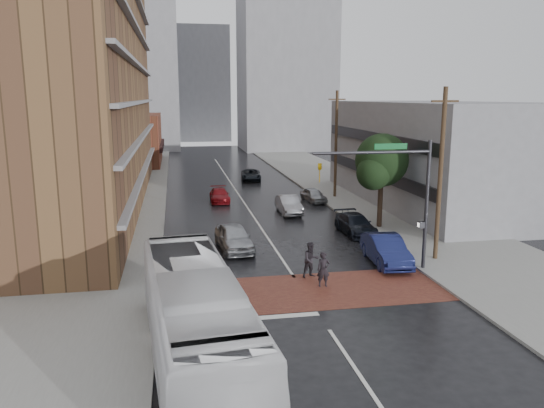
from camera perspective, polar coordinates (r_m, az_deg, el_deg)
name	(u,v)px	position (r m, az deg, el deg)	size (l,w,h in m)	color
ground	(306,295)	(26.13, 3.66, -9.75)	(160.00, 160.00, 0.00)	black
crosswalk	(303,291)	(26.58, 3.40, -9.35)	(14.00, 5.00, 0.02)	brown
sidewalk_west	(115,202)	(49.81, -16.54, 0.16)	(9.00, 90.00, 0.15)	gray
sidewalk_east	(358,194)	(52.50, 9.26, 1.05)	(9.00, 90.00, 0.15)	gray
apartment_block	(72,40)	(48.49, -20.69, 16.16)	(10.00, 44.00, 28.00)	brown
storefront_west	(132,139)	(78.06, -14.87, 6.74)	(8.00, 16.00, 7.00)	brown
building_east	(433,153)	(49.32, 16.89, 5.23)	(11.00, 26.00, 9.00)	gray
distant_tower_west	(126,59)	(102.13, -15.38, 14.77)	(18.00, 16.00, 32.00)	gray
distant_tower_east	(286,47)	(98.05, 1.48, 16.49)	(16.00, 14.00, 36.00)	gray
distant_tower_center	(201,85)	(118.78, -7.68, 12.62)	(12.00, 10.00, 24.00)	gray
street_tree	(382,164)	(38.77, 11.72, 4.26)	(4.20, 4.10, 6.90)	#332319
signal_mast	(402,187)	(29.05, 13.84, 1.80)	(6.50, 0.30, 7.20)	#2D2D33
utility_pole_near	(440,174)	(31.62, 17.66, 3.10)	(1.60, 0.26, 10.00)	#473321
utility_pole_far	(336,144)	(50.04, 6.90, 6.46)	(1.60, 0.26, 10.00)	#473321
transit_bus	(196,320)	(19.14, -8.21, -12.29)	(2.98, 12.74, 3.55)	silver
pedestrian_a	(323,270)	(27.01, 5.55, -7.03)	(0.66, 0.43, 1.80)	black
pedestrian_b	(311,260)	(28.30, 4.22, -6.01)	(0.93, 0.72, 1.91)	black
car_travel_a	(234,237)	(33.21, -4.13, -3.61)	(1.93, 4.80, 1.64)	#A3A5AA
car_travel_b	(289,205)	(43.52, 1.81, -0.08)	(1.55, 4.43, 1.46)	#95969C
car_travel_c	(220,195)	(48.63, -5.66, 0.96)	(1.71, 4.21, 1.22)	maroon
suv_travel	(251,175)	(60.71, -2.28, 3.14)	(2.16, 4.68, 1.30)	black
car_parked_near	(386,250)	(31.21, 12.15, -4.83)	(1.74, 4.98, 1.64)	#151B4B
car_parked_mid	(355,224)	(37.51, 8.96, -2.17)	(1.93, 4.75, 1.38)	black
car_parked_far	(314,195)	(48.45, 4.50, 0.96)	(1.49, 3.69, 1.26)	#9A9EA1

